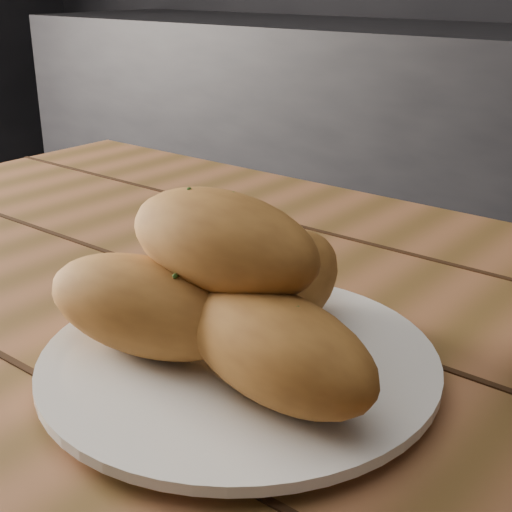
% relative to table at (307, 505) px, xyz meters
% --- Properties ---
extents(counter, '(2.80, 0.60, 0.90)m').
position_rel_table_xyz_m(counter, '(-0.62, 1.49, -0.21)').
color(counter, black).
rests_on(counter, ground).
extents(table, '(1.55, 0.95, 0.75)m').
position_rel_table_xyz_m(table, '(0.00, 0.00, 0.00)').
color(table, '#915A36').
rests_on(table, ground).
extents(plate, '(0.30, 0.30, 0.02)m').
position_rel_table_xyz_m(plate, '(-0.06, -0.00, 0.10)').
color(plate, white).
rests_on(plate, table).
extents(bread_rolls, '(0.29, 0.23, 0.12)m').
position_rel_table_xyz_m(bread_rolls, '(-0.07, -0.01, 0.16)').
color(bread_rolls, '#B07231').
rests_on(bread_rolls, plate).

